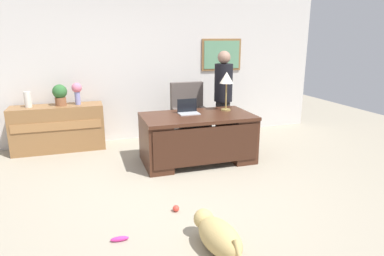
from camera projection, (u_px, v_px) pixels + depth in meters
ground_plane at (187, 191)px, 4.37m from camera, size 12.00×12.00×0.00m
back_wall at (147, 68)px, 6.40m from camera, size 7.00×0.16×2.70m
desk at (198, 137)px, 5.29m from camera, size 1.71×0.95×0.76m
credenza at (59, 128)px, 5.84m from camera, size 1.52×0.50×0.79m
armchair at (189, 118)px, 6.15m from camera, size 0.60×0.59×1.12m
person_standing at (223, 98)px, 6.02m from camera, size 0.32×0.32×1.69m
dog_lying at (217, 235)px, 3.12m from camera, size 0.40×0.75×0.30m
laptop at (188, 110)px, 5.30m from camera, size 0.32×0.22×0.22m
desk_lamp at (227, 80)px, 5.41m from camera, size 0.22×0.22×0.63m
vase_with_flowers at (77, 91)px, 5.78m from camera, size 0.17×0.17×0.38m
vase_empty at (28, 99)px, 5.58m from camera, size 0.11×0.11×0.26m
potted_plant at (60, 94)px, 5.71m from camera, size 0.24×0.24×0.36m
dog_toy_ball at (176, 208)px, 3.84m from camera, size 0.08×0.08×0.08m
dog_toy_bone at (120, 239)px, 3.28m from camera, size 0.18×0.06×0.05m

